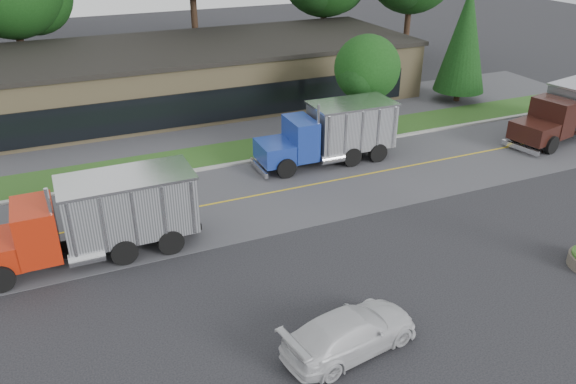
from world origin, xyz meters
name	(u,v)px	position (x,y,z in m)	size (l,w,h in m)	color
ground	(335,295)	(0.00, 0.00, 0.00)	(140.00, 140.00, 0.00)	#343439
road	(253,196)	(0.00, 9.00, 0.00)	(60.00, 8.00, 0.02)	#515156
center_line	(253,196)	(0.00, 9.00, 0.00)	(60.00, 0.12, 0.01)	gold
curb	(227,166)	(0.00, 13.20, 0.00)	(60.00, 0.30, 0.12)	#9E9E99
grass_verge	(218,155)	(0.00, 15.00, 0.00)	(60.00, 3.40, 0.03)	#30521C
far_parking	(196,128)	(0.00, 20.00, 0.00)	(60.00, 7.00, 0.02)	#515156
strip_mall	(199,75)	(2.00, 26.00, 2.00)	(32.00, 12.00, 4.00)	#927F59
evergreen_right	(465,39)	(20.00, 18.00, 4.71)	(3.77, 3.77, 8.57)	#382619
tree_verge	(368,71)	(10.07, 15.05, 4.01)	(4.42, 4.16, 6.31)	#382619
dump_truck_red	(98,216)	(-7.64, 6.50, 1.81)	(9.36, 2.73, 3.36)	black
dump_truck_blue	(334,131)	(5.90, 11.50, 1.80)	(8.18, 2.76, 3.36)	black
dump_truck_maroon	(574,108)	(21.88, 9.12, 1.81)	(9.38, 4.28, 3.36)	black
rally_car	(351,332)	(-0.91, -2.74, 0.70)	(1.97, 4.85, 1.41)	silver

